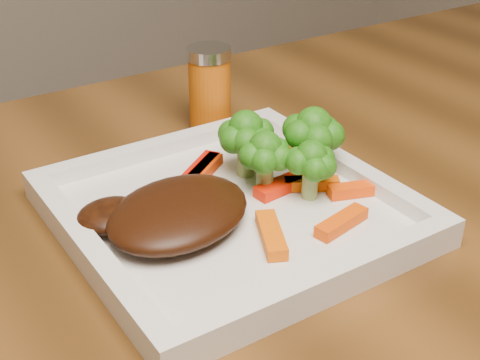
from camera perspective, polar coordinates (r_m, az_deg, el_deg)
plate at (r=0.57m, az=-0.84°, el=-2.98°), size 0.27×0.27×0.01m
steak at (r=0.54m, az=-5.31°, el=-2.77°), size 0.15×0.13×0.03m
broccoli_0 at (r=0.61m, az=0.51°, el=3.43°), size 0.07×0.07×0.07m
broccoli_1 at (r=0.61m, az=6.22°, el=3.10°), size 0.06×0.06×0.06m
broccoli_2 at (r=0.57m, az=6.07°, el=1.10°), size 0.07×0.07×0.06m
broccoli_3 at (r=0.58m, az=2.16°, el=1.75°), size 0.06×0.06×0.06m
carrot_0 at (r=0.55m, az=8.66°, el=-3.58°), size 0.06×0.02×0.01m
carrot_1 at (r=0.59m, az=9.92°, el=-0.80°), size 0.05×0.03×0.01m
carrot_2 at (r=0.53m, az=2.68°, el=-4.68°), size 0.04×0.06×0.01m
carrot_3 at (r=0.65m, az=3.83°, el=2.48°), size 0.05×0.02×0.01m
carrot_4 at (r=0.62m, az=-2.99°, el=0.95°), size 0.05×0.04×0.01m
carrot_5 at (r=0.60m, az=6.13°, el=-0.31°), size 0.05×0.04×0.01m
carrot_6 at (r=0.60m, az=3.86°, el=-0.36°), size 0.06×0.02×0.01m
spice_shaker at (r=0.72m, az=-2.60°, el=7.77°), size 0.05×0.05×0.09m
carrot_7 at (r=0.62m, az=-3.35°, el=1.00°), size 0.05×0.04×0.01m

